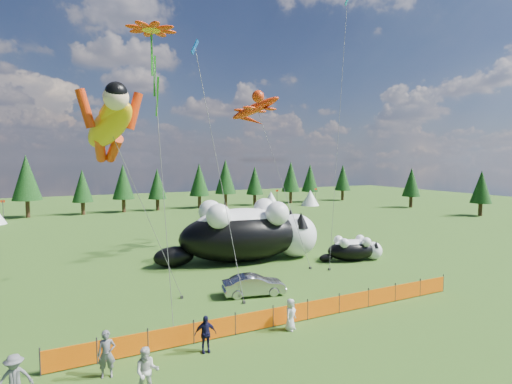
{
  "coord_description": "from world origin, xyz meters",
  "views": [
    {
      "loc": [
        -10.06,
        -19.57,
        8.14
      ],
      "look_at": [
        1.51,
        4.0,
        6.03
      ],
      "focal_mm": 28.0,
      "sensor_mm": 36.0,
      "label": 1
    }
  ],
  "objects": [
    {
      "name": "ground",
      "position": [
        0.0,
        0.0,
        0.0
      ],
      "size": [
        160.0,
        160.0,
        0.0
      ],
      "primitive_type": "plane",
      "color": "#13390A",
      "rests_on": "ground"
    },
    {
      "name": "safety_fence",
      "position": [
        0.0,
        -3.0,
        0.5
      ],
      "size": [
        22.06,
        0.06,
        1.1
      ],
      "color": "#262626",
      "rests_on": "ground"
    },
    {
      "name": "tree_line",
      "position": [
        0.0,
        45.0,
        4.0
      ],
      "size": [
        90.0,
        4.0,
        8.0
      ],
      "primitive_type": null,
      "color": "black",
      "rests_on": "ground"
    },
    {
      "name": "festival_tents",
      "position": [
        11.0,
        40.0,
        1.4
      ],
      "size": [
        50.0,
        3.2,
        2.8
      ],
      "primitive_type": null,
      "color": "white",
      "rests_on": "ground"
    },
    {
      "name": "cat_large",
      "position": [
        3.46,
        9.32,
        2.32
      ],
      "size": [
        13.53,
        5.95,
        4.89
      ],
      "rotation": [
        0.0,
        0.0,
        -0.12
      ],
      "color": "black",
      "rests_on": "ground"
    },
    {
      "name": "cat_small",
      "position": [
        11.18,
        5.56,
        0.93
      ],
      "size": [
        5.36,
        2.9,
        1.97
      ],
      "rotation": [
        0.0,
        0.0,
        -0.26
      ],
      "color": "black",
      "rests_on": "ground"
    },
    {
      "name": "car",
      "position": [
        0.18,
        1.58,
        0.62
      ],
      "size": [
        3.96,
        2.08,
        1.24
      ],
      "primitive_type": "imported",
      "rotation": [
        0.0,
        0.0,
        1.36
      ],
      "color": "#AEAEB3",
      "rests_on": "ground"
    },
    {
      "name": "spectator_a",
      "position": [
        -8.74,
        -4.18,
        0.89
      ],
      "size": [
        0.71,
        0.53,
        1.78
      ],
      "primitive_type": "imported",
      "rotation": [
        0.0,
        0.0,
        -0.17
      ],
      "color": "#5B5B60",
      "rests_on": "ground"
    },
    {
      "name": "spectator_b",
      "position": [
        -7.63,
        -6.08,
        0.87
      ],
      "size": [
        0.94,
        0.69,
        1.73
      ],
      "primitive_type": "imported",
      "rotation": [
        0.0,
        0.0,
        -0.25
      ],
      "color": "beige",
      "rests_on": "ground"
    },
    {
      "name": "spectator_c",
      "position": [
        -4.78,
        -3.95,
        0.79
      ],
      "size": [
        1.0,
        0.63,
        1.59
      ],
      "primitive_type": "imported",
      "rotation": [
        0.0,
        0.0,
        -0.17
      ],
      "color": "black",
      "rests_on": "ground"
    },
    {
      "name": "spectator_d",
      "position": [
        -11.68,
        -4.57,
        0.85
      ],
      "size": [
        1.13,
        0.64,
        1.7
      ],
      "primitive_type": "imported",
      "rotation": [
        0.0,
        0.0,
        0.07
      ],
      "color": "#5B5B60",
      "rests_on": "ground"
    },
    {
      "name": "spectator_e",
      "position": [
        -0.4,
        -3.64,
        0.76
      ],
      "size": [
        0.89,
        0.81,
        1.53
      ],
      "primitive_type": "imported",
      "rotation": [
        0.0,
        0.0,
        0.57
      ],
      "color": "beige",
      "rests_on": "ground"
    },
    {
      "name": "superhero_kite",
      "position": [
        -7.94,
        0.23,
        9.74
      ],
      "size": [
        6.75,
        5.52,
        12.24
      ],
      "color": "#DFA60B",
      "rests_on": "ground"
    },
    {
      "name": "gecko_kite",
      "position": [
        5.64,
        12.58,
        12.72
      ],
      "size": [
        6.96,
        11.38,
        15.0
      ],
      "color": "red",
      "rests_on": "ground"
    },
    {
      "name": "flower_kite",
      "position": [
        -5.89,
        0.35,
        14.23
      ],
      "size": [
        3.16,
        3.65,
        14.58
      ],
      "color": "red",
      "rests_on": "ground"
    },
    {
      "name": "diamond_kite_a",
      "position": [
        -2.44,
        4.11,
        14.45
      ],
      "size": [
        1.94,
        4.35,
        15.93
      ],
      "color": "blue",
      "rests_on": "ground"
    },
    {
      "name": "diamond_kite_b",
      "position": [
        11.59,
        7.62,
        20.1
      ],
      "size": [
        4.77,
        4.34,
        22.36
      ],
      "color": "#0C8393",
      "rests_on": "ground"
    }
  ]
}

